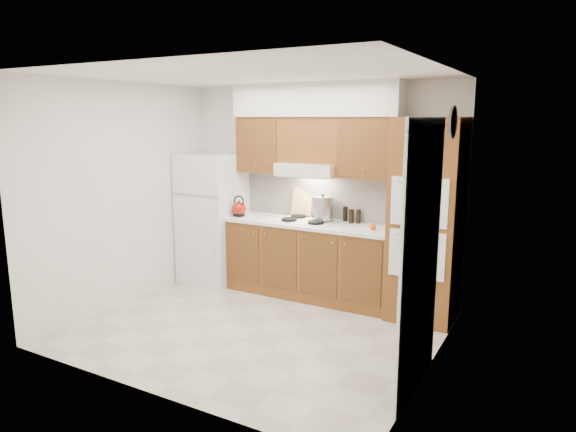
# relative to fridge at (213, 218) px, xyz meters

# --- Properties ---
(floor) EXTENTS (3.60, 3.60, 0.00)m
(floor) POSITION_rel_fridge_xyz_m (1.41, -1.14, -0.86)
(floor) COLOR beige
(floor) RESTS_ON ground
(ceiling) EXTENTS (3.60, 3.60, 0.00)m
(ceiling) POSITION_rel_fridge_xyz_m (1.41, -1.14, 1.74)
(ceiling) COLOR white
(ceiling) RESTS_ON wall_back
(wall_back) EXTENTS (3.60, 0.02, 2.60)m
(wall_back) POSITION_rel_fridge_xyz_m (1.41, 0.36, 0.44)
(wall_back) COLOR white
(wall_back) RESTS_ON floor
(wall_left) EXTENTS (0.02, 3.00, 2.60)m
(wall_left) POSITION_rel_fridge_xyz_m (-0.40, -1.14, 0.44)
(wall_left) COLOR white
(wall_left) RESTS_ON floor
(wall_right) EXTENTS (0.02, 3.00, 2.60)m
(wall_right) POSITION_rel_fridge_xyz_m (3.21, -1.14, 0.44)
(wall_right) COLOR white
(wall_right) RESTS_ON floor
(fridge) EXTENTS (0.75, 0.72, 1.72)m
(fridge) POSITION_rel_fridge_xyz_m (0.00, 0.00, 0.00)
(fridge) COLOR white
(fridge) RESTS_ON floor
(base_cabinets) EXTENTS (2.11, 0.60, 0.90)m
(base_cabinets) POSITION_rel_fridge_xyz_m (1.43, 0.06, -0.41)
(base_cabinets) COLOR brown
(base_cabinets) RESTS_ON floor
(countertop) EXTENTS (2.13, 0.62, 0.04)m
(countertop) POSITION_rel_fridge_xyz_m (1.43, 0.05, 0.06)
(countertop) COLOR white
(countertop) RESTS_ON base_cabinets
(backsplash) EXTENTS (2.11, 0.03, 0.56)m
(backsplash) POSITION_rel_fridge_xyz_m (1.43, 0.34, 0.36)
(backsplash) COLOR white
(backsplash) RESTS_ON countertop
(oven_cabinet) EXTENTS (0.70, 0.65, 2.20)m
(oven_cabinet) POSITION_rel_fridge_xyz_m (2.85, 0.03, 0.24)
(oven_cabinet) COLOR brown
(oven_cabinet) RESTS_ON floor
(upper_cab_left) EXTENTS (0.63, 0.33, 0.70)m
(upper_cab_left) POSITION_rel_fridge_xyz_m (0.69, 0.19, 0.99)
(upper_cab_left) COLOR brown
(upper_cab_left) RESTS_ON wall_back
(upper_cab_right) EXTENTS (0.73, 0.33, 0.70)m
(upper_cab_right) POSITION_rel_fridge_xyz_m (2.12, 0.19, 0.99)
(upper_cab_right) COLOR brown
(upper_cab_right) RESTS_ON wall_back
(range_hood) EXTENTS (0.75, 0.45, 0.15)m
(range_hood) POSITION_rel_fridge_xyz_m (1.38, 0.13, 0.71)
(range_hood) COLOR silver
(range_hood) RESTS_ON wall_back
(upper_cab_over_hood) EXTENTS (0.75, 0.33, 0.55)m
(upper_cab_over_hood) POSITION_rel_fridge_xyz_m (1.38, 0.19, 1.06)
(upper_cab_over_hood) COLOR brown
(upper_cab_over_hood) RESTS_ON range_hood
(soffit) EXTENTS (2.13, 0.36, 0.40)m
(soffit) POSITION_rel_fridge_xyz_m (1.43, 0.18, 1.54)
(soffit) COLOR silver
(soffit) RESTS_ON wall_back
(cooktop) EXTENTS (0.74, 0.50, 0.01)m
(cooktop) POSITION_rel_fridge_xyz_m (1.38, 0.07, 0.09)
(cooktop) COLOR white
(cooktop) RESTS_ON countertop
(doorway) EXTENTS (0.02, 0.90, 2.10)m
(doorway) POSITION_rel_fridge_xyz_m (3.19, -1.49, 0.19)
(doorway) COLOR black
(doorway) RESTS_ON floor
(wall_clock) EXTENTS (0.02, 0.30, 0.30)m
(wall_clock) POSITION_rel_fridge_xyz_m (3.19, -0.59, 1.29)
(wall_clock) COLOR #3F3833
(wall_clock) RESTS_ON wall_right
(kettle) EXTENTS (0.18, 0.18, 0.18)m
(kettle) POSITION_rel_fridge_xyz_m (0.48, -0.07, 0.18)
(kettle) COLOR maroon
(kettle) RESTS_ON countertop
(cutting_board) EXTENTS (0.27, 0.12, 0.35)m
(cutting_board) POSITION_rel_fridge_xyz_m (1.19, 0.31, 0.28)
(cutting_board) COLOR tan
(cutting_board) RESTS_ON countertop
(stock_pot) EXTENTS (0.34, 0.34, 0.27)m
(stock_pot) POSITION_rel_fridge_xyz_m (1.56, 0.14, 0.25)
(stock_pot) COLOR #AAA9AE
(stock_pot) RESTS_ON cooktop
(condiment_a) EXTENTS (0.07, 0.07, 0.18)m
(condiment_a) POSITION_rel_fridge_xyz_m (1.78, 0.31, 0.17)
(condiment_a) COLOR black
(condiment_a) RESTS_ON countertop
(condiment_b) EXTENTS (0.06, 0.06, 0.17)m
(condiment_b) POSITION_rel_fridge_xyz_m (1.98, 0.26, 0.16)
(condiment_b) COLOR black
(condiment_b) RESTS_ON countertop
(condiment_c) EXTENTS (0.08, 0.08, 0.17)m
(condiment_c) POSITION_rel_fridge_xyz_m (1.90, 0.24, 0.17)
(condiment_c) COLOR black
(condiment_c) RESTS_ON countertop
(orange_near) EXTENTS (0.08, 0.08, 0.07)m
(orange_near) POSITION_rel_fridge_xyz_m (2.25, -0.00, 0.12)
(orange_near) COLOR #EF520C
(orange_near) RESTS_ON countertop
(orange_far) EXTENTS (0.08, 0.08, 0.07)m
(orange_far) POSITION_rel_fridge_xyz_m (2.23, 0.04, 0.12)
(orange_far) COLOR orange
(orange_far) RESTS_ON countertop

